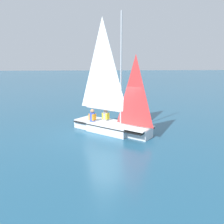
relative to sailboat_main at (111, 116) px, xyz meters
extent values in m
plane|color=#235675|center=(0.03, 0.04, -0.85)|extent=(260.00, 260.00, 0.00)
cube|color=silver|center=(0.03, 0.04, -0.61)|extent=(2.74, 2.78, 0.48)
cube|color=silver|center=(1.21, 1.29, -0.61)|extent=(1.29, 1.30, 0.48)
cube|color=silver|center=(-1.14, -1.21, -0.61)|extent=(1.61, 1.60, 0.48)
cube|color=black|center=(0.03, 0.04, -0.46)|extent=(4.04, 4.17, 0.05)
cube|color=silver|center=(0.86, 0.92, -0.35)|extent=(2.35, 2.38, 0.04)
cylinder|color=#B7B7BC|center=(0.41, 0.44, 2.40)|extent=(0.08, 0.08, 5.55)
cylinder|color=#B7B7BC|center=(-0.38, -0.41, 0.31)|extent=(1.64, 1.74, 0.07)
pyramid|color=white|center=(-0.38, -0.41, 2.70)|extent=(1.55, 1.64, 4.72)
pyramid|color=red|center=(0.97, 1.04, 1.46)|extent=(1.05, 1.12, 3.46)
cube|color=black|center=(-1.53, -1.62, -0.68)|extent=(0.08, 0.08, 0.34)
cube|color=black|center=(-0.59, -0.24, -0.62)|extent=(0.37, 0.37, 0.45)
cylinder|color=gray|center=(-0.59, -0.24, -0.15)|extent=(0.42, 0.42, 0.50)
cube|color=yellow|center=(-0.59, -0.24, -0.12)|extent=(0.42, 0.43, 0.35)
sphere|color=tan|center=(-0.59, -0.24, 0.20)|extent=(0.22, 0.22, 0.22)
cube|color=black|center=(-0.48, -0.99, -0.62)|extent=(0.37, 0.37, 0.45)
cylinder|color=blue|center=(-0.48, -0.99, -0.15)|extent=(0.42, 0.42, 0.50)
cube|color=orange|center=(-0.48, -0.99, -0.12)|extent=(0.42, 0.43, 0.35)
sphere|color=#A87A56|center=(-0.48, -0.99, 0.20)|extent=(0.22, 0.22, 0.22)
camera|label=1|loc=(11.25, -1.48, 2.69)|focal=35.00mm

